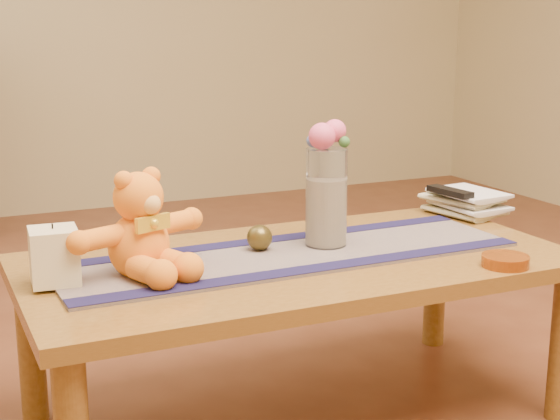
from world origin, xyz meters
name	(u,v)px	position (x,y,z in m)	size (l,w,h in m)	color
floor	(297,418)	(0.00, 0.00, 0.00)	(5.50, 5.50, 0.00)	#542918
coffee_table_top	(298,265)	(0.00, 0.00, 0.43)	(1.40, 0.70, 0.04)	brown
table_leg_bl	(31,347)	(-0.64, 0.29, 0.21)	(0.07, 0.07, 0.41)	brown
table_leg_br	(435,284)	(0.64, 0.29, 0.21)	(0.07, 0.07, 0.41)	brown
persian_runner	(289,255)	(-0.02, 0.02, 0.45)	(1.20, 0.35, 0.01)	#18163F
runner_border_near	(316,268)	(-0.01, -0.13, 0.46)	(1.20, 0.06, 0.00)	#151238
runner_border_far	(266,240)	(-0.02, 0.16, 0.46)	(1.20, 0.06, 0.00)	#151238
teddy_bear	(138,224)	(-0.41, 0.02, 0.58)	(0.35, 0.29, 0.24)	orange
pillar_candle	(54,256)	(-0.61, 0.02, 0.52)	(0.11, 0.11, 0.13)	beige
candle_wick	(52,226)	(-0.61, 0.02, 0.59)	(0.00, 0.00, 0.01)	black
glass_vase	(326,197)	(0.11, 0.05, 0.59)	(0.11, 0.11, 0.26)	silver
potpourri_fill	(326,212)	(0.11, 0.05, 0.55)	(0.09, 0.09, 0.18)	beige
rose_left	(322,136)	(0.09, 0.04, 0.75)	(0.07, 0.07, 0.07)	#E7517E
rose_right	(335,131)	(0.13, 0.06, 0.76)	(0.06, 0.06, 0.06)	#E7517E
blue_flower_back	(324,136)	(0.12, 0.09, 0.75)	(0.04, 0.04, 0.04)	#5469B7
blue_flower_side	(313,141)	(0.08, 0.07, 0.74)	(0.04, 0.04, 0.04)	#5469B7
leaf_sprig	(344,142)	(0.15, 0.03, 0.74)	(0.03, 0.03, 0.03)	#33662D
bronze_ball	(260,238)	(-0.07, 0.08, 0.49)	(0.07, 0.07, 0.07)	#483D18
book_bottom	(446,215)	(0.60, 0.20, 0.46)	(0.17, 0.22, 0.02)	beige
book_lower	(449,209)	(0.61, 0.19, 0.48)	(0.16, 0.22, 0.02)	beige
book_upper	(445,203)	(0.60, 0.20, 0.50)	(0.17, 0.22, 0.02)	beige
book_top	(449,197)	(0.61, 0.20, 0.52)	(0.16, 0.22, 0.02)	beige
tv_remote	(450,192)	(0.61, 0.19, 0.54)	(0.04, 0.16, 0.02)	black
amber_dish	(505,261)	(0.43, -0.28, 0.46)	(0.12, 0.12, 0.03)	#BF5914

